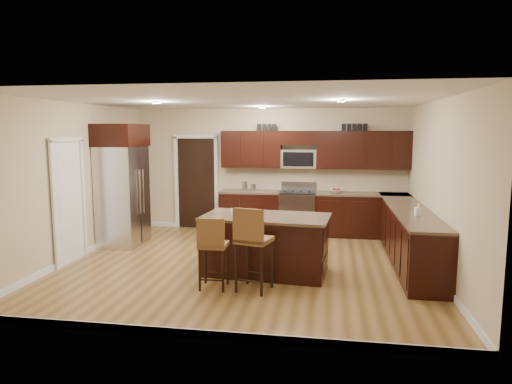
% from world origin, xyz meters
% --- Properties ---
extents(floor, '(6.00, 6.00, 0.00)m').
position_xyz_m(floor, '(0.00, 0.00, 0.00)').
color(floor, olive).
rests_on(floor, ground).
extents(ceiling, '(6.00, 6.00, 0.00)m').
position_xyz_m(ceiling, '(0.00, 0.00, 2.70)').
color(ceiling, silver).
rests_on(ceiling, wall_back).
extents(wall_back, '(6.00, 0.00, 6.00)m').
position_xyz_m(wall_back, '(0.00, 2.75, 1.35)').
color(wall_back, '#C6B58F').
rests_on(wall_back, floor).
extents(wall_left, '(0.00, 5.50, 5.50)m').
position_xyz_m(wall_left, '(-3.00, 0.00, 1.35)').
color(wall_left, '#C6B58F').
rests_on(wall_left, floor).
extents(wall_right, '(0.00, 5.50, 5.50)m').
position_xyz_m(wall_right, '(3.00, 0.00, 1.35)').
color(wall_right, '#C6B58F').
rests_on(wall_right, floor).
extents(base_cabinets, '(4.02, 3.96, 0.92)m').
position_xyz_m(base_cabinets, '(1.90, 1.45, 0.46)').
color(base_cabinets, black).
rests_on(base_cabinets, floor).
extents(upper_cabinets, '(4.00, 0.33, 0.80)m').
position_xyz_m(upper_cabinets, '(1.04, 2.58, 1.84)').
color(upper_cabinets, black).
rests_on(upper_cabinets, wall_back).
extents(range, '(0.76, 0.64, 1.11)m').
position_xyz_m(range, '(0.68, 2.45, 0.47)').
color(range, silver).
rests_on(range, floor).
extents(microwave, '(0.76, 0.31, 0.40)m').
position_xyz_m(microwave, '(0.68, 2.60, 1.62)').
color(microwave, silver).
rests_on(microwave, upper_cabinets).
extents(doorway, '(0.85, 0.03, 2.06)m').
position_xyz_m(doorway, '(-1.65, 2.73, 1.03)').
color(doorway, black).
rests_on(doorway, floor).
extents(pantry_door, '(0.03, 0.80, 2.04)m').
position_xyz_m(pantry_door, '(-2.98, -0.30, 1.02)').
color(pantry_door, white).
rests_on(pantry_door, floor).
extents(letter_decor, '(2.20, 0.03, 0.15)m').
position_xyz_m(letter_decor, '(0.90, 2.58, 2.29)').
color(letter_decor, black).
rests_on(letter_decor, upper_cabinets).
extents(island, '(2.02, 1.19, 0.92)m').
position_xyz_m(island, '(0.38, -0.38, 0.43)').
color(island, black).
rests_on(island, floor).
extents(stool_left, '(0.40, 0.40, 1.04)m').
position_xyz_m(stool_left, '(-0.25, -1.22, 0.65)').
color(stool_left, brown).
rests_on(stool_left, floor).
extents(stool_mid, '(0.54, 0.54, 1.19)m').
position_xyz_m(stool_mid, '(0.31, -1.22, 0.74)').
color(stool_mid, brown).
rests_on(stool_mid, floor).
extents(refrigerator, '(0.79, 1.02, 2.35)m').
position_xyz_m(refrigerator, '(-2.62, 1.00, 1.20)').
color(refrigerator, silver).
rests_on(refrigerator, floor).
extents(floor_mat, '(0.95, 0.65, 0.01)m').
position_xyz_m(floor_mat, '(0.71, 1.67, 0.01)').
color(floor_mat, '#7F6243').
rests_on(floor_mat, floor).
extents(fruit_bowl, '(0.35, 0.35, 0.07)m').
position_xyz_m(fruit_bowl, '(1.48, 2.45, 0.96)').
color(fruit_bowl, silver).
rests_on(fruit_bowl, base_cabinets).
extents(soap_bottle, '(0.10, 0.10, 0.19)m').
position_xyz_m(soap_bottle, '(2.70, -0.03, 1.02)').
color(soap_bottle, '#B2B2B2').
rests_on(soap_bottle, base_cabinets).
extents(canister_tall, '(0.12, 0.12, 0.20)m').
position_xyz_m(canister_tall, '(-0.47, 2.45, 1.02)').
color(canister_tall, silver).
rests_on(canister_tall, base_cabinets).
extents(canister_short, '(0.11, 0.11, 0.15)m').
position_xyz_m(canister_short, '(-0.28, 2.45, 0.99)').
color(canister_short, silver).
rests_on(canister_short, base_cabinets).
extents(island_jar, '(0.10, 0.10, 0.10)m').
position_xyz_m(island_jar, '(-0.12, -0.38, 0.97)').
color(island_jar, white).
rests_on(island_jar, island).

